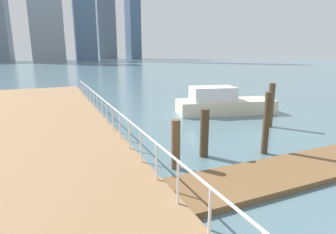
# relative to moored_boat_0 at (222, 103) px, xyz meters

# --- Properties ---
(ground_plane) EXTENTS (300.00, 300.00, 0.00)m
(ground_plane) POSITION_rel_moored_boat_0_xyz_m (-4.41, 4.98, -0.65)
(ground_plane) COLOR slate
(boardwalk_railing) EXTENTS (0.06, 29.68, 1.08)m
(boardwalk_railing) POSITION_rel_moored_boat_0_xyz_m (-7.56, -5.17, 0.57)
(boardwalk_railing) COLOR white
(boardwalk_railing) RESTS_ON boardwalk
(dock_piling_0) EXTENTS (0.32, 0.32, 2.29)m
(dock_piling_0) POSITION_rel_moored_boat_0_xyz_m (0.37, -3.77, 0.50)
(dock_piling_0) COLOR brown
(dock_piling_0) RESTS_ON ground_plane
(dock_piling_2) EXTENTS (0.25, 0.25, 2.39)m
(dock_piling_2) POSITION_rel_moored_boat_0_xyz_m (-2.66, -6.71, 0.55)
(dock_piling_2) COLOR #473826
(dock_piling_2) RESTS_ON ground_plane
(dock_piling_4) EXTENTS (0.32, 0.32, 1.82)m
(dock_piling_4) POSITION_rel_moored_boat_0_xyz_m (-4.95, -6.03, 0.26)
(dock_piling_4) COLOR #473826
(dock_piling_4) RESTS_ON ground_plane
(dock_piling_5) EXTENTS (0.30, 0.30, 1.69)m
(dock_piling_5) POSITION_rel_moored_boat_0_xyz_m (-6.39, -6.61, 0.20)
(dock_piling_5) COLOR brown
(dock_piling_5) RESTS_ON ground_plane
(moored_boat_0) EXTENTS (6.47, 3.46, 1.71)m
(moored_boat_0) POSITION_rel_moored_boat_0_xyz_m (0.00, 0.00, 0.00)
(moored_boat_0) COLOR beige
(moored_boat_0) RESTS_ON ground_plane
(skyline_tower_2) EXTENTS (14.18, 11.10, 37.40)m
(skyline_tower_2) POSITION_rel_moored_boat_0_xyz_m (-8.15, 121.74, 18.05)
(skyline_tower_2) COLOR #8C939E
(skyline_tower_2) RESTS_ON ground_plane
(skyline_tower_4) EXTENTS (10.26, 14.46, 50.90)m
(skyline_tower_4) POSITION_rel_moored_boat_0_xyz_m (20.69, 142.95, 24.80)
(skyline_tower_4) COLOR slate
(skyline_tower_4) RESTS_ON ground_plane
(skyline_tower_5) EXTENTS (6.92, 10.38, 48.64)m
(skyline_tower_5) POSITION_rel_moored_boat_0_xyz_m (37.34, 143.95, 23.67)
(skyline_tower_5) COLOR slate
(skyline_tower_5) RESTS_ON ground_plane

